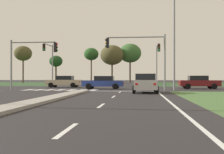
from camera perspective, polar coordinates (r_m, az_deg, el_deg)
ground_plane at (r=33.85m, az=-3.21°, el=-2.29°), size 200.00×200.00×0.00m
median_island_near at (r=15.39m, az=-14.38°, el=-4.68°), size 1.20×22.00×0.14m
median_island_far at (r=58.66m, az=0.62°, el=-1.29°), size 1.20×36.00×0.14m
lane_dash_near at (r=7.06m, az=-9.19°, el=-10.68°), size 0.14×2.00×0.01m
lane_dash_second at (r=12.89m, az=-2.24°, el=-5.86°), size 0.14×2.00×0.01m
lane_dash_third at (r=18.83m, az=0.32°, el=-4.04°), size 0.14×2.00×0.01m
lane_dash_fourth at (r=24.80m, az=1.65°, el=-3.09°), size 0.14×2.00×0.01m
edge_line_right at (r=15.54m, az=11.57°, el=-4.88°), size 0.14×24.00×0.01m
stop_bar_near at (r=26.48m, az=2.56°, el=-2.90°), size 6.40×0.50×0.01m
crosswalk_bar_near at (r=30.56m, az=-16.72°, el=-2.52°), size 0.70×2.80×0.01m
crosswalk_bar_second at (r=30.14m, az=-14.70°, el=-2.55°), size 0.70×2.80×0.01m
crosswalk_bar_third at (r=29.75m, az=-12.62°, el=-2.58°), size 0.70×2.80×0.01m
crosswalk_bar_fourth at (r=29.41m, az=-10.49°, el=-2.61°), size 0.70×2.80×0.01m
crosswalk_bar_fifth at (r=29.11m, az=-8.32°, el=-2.64°), size 0.70×2.80×0.01m
crosswalk_bar_sixth at (r=28.85m, az=-6.10°, el=-2.66°), size 0.70×2.80×0.01m
crosswalk_bar_seventh at (r=28.64m, az=-3.85°, el=-2.68°), size 0.70×2.80×0.01m
car_silver_near at (r=23.86m, az=6.79°, el=-1.24°), size 2.07×4.45×1.61m
car_blue_second at (r=31.39m, az=-1.78°, el=-1.09°), size 4.63×2.03×1.46m
car_maroon_third at (r=33.17m, az=17.32°, el=-1.00°), size 4.46×2.02×1.50m
car_beige_fourth at (r=37.12m, az=-9.77°, el=-0.90°), size 4.58×2.03×1.51m
traffic_signal_far_right at (r=38.30m, az=9.26°, el=3.98°), size 0.32×5.21×5.79m
traffic_signal_far_left at (r=40.86m, az=-12.64°, el=3.91°), size 0.32×4.00×6.14m
traffic_signal_near_left at (r=29.07m, az=-16.55°, el=4.29°), size 4.90×0.32×5.05m
traffic_signal_near_right at (r=26.92m, az=6.06°, el=5.24°), size 5.80×0.32×5.41m
street_lamp_second at (r=29.08m, az=12.87°, el=8.47°), size 2.17×0.92×10.17m
treeline_near at (r=72.11m, az=-17.70°, el=4.59°), size 4.30×4.30×9.04m
treeline_second at (r=73.88m, az=-11.38°, el=3.14°), size 3.41×3.41×6.98m
treeline_third at (r=69.95m, az=-4.25°, el=4.64°), size 3.63×3.63×8.67m
treeline_fourth at (r=66.86m, az=0.01°, el=4.50°), size 5.60×5.60×9.04m
treeline_fifth at (r=68.97m, az=3.72°, el=4.87°), size 5.47×5.47×9.61m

